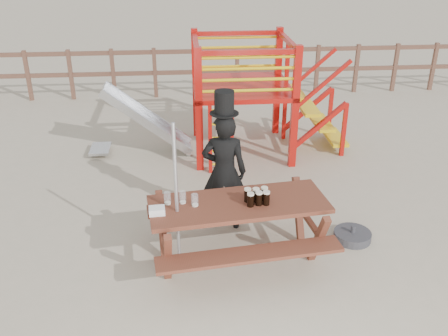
# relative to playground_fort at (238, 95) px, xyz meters

# --- Properties ---
(ground) EXTENTS (60.00, 60.00, 0.00)m
(ground) POSITION_rel_playground_fort_xyz_m (-0.12, -3.58, -1.07)
(ground) COLOR tan
(ground) RESTS_ON ground
(back_fence) EXTENTS (15.09, 0.09, 1.20)m
(back_fence) POSITION_rel_playground_fort_xyz_m (-0.12, 3.42, -0.34)
(back_fence) COLOR brown
(back_fence) RESTS_ON ground
(playground_fort) EXTENTS (4.71, 1.84, 2.10)m
(playground_fort) POSITION_rel_playground_fort_xyz_m (0.00, 0.00, 0.00)
(playground_fort) COLOR #AE110B
(playground_fort) RESTS_ON ground
(picnic_table) EXTENTS (2.28, 1.71, 0.82)m
(picnic_table) POSITION_rel_playground_fort_xyz_m (-0.37, -3.44, -0.55)
(picnic_table) COLOR maroon
(picnic_table) RESTS_ON ground
(man_with_hat) EXTENTS (0.65, 0.48, 1.94)m
(man_with_hat) POSITION_rel_playground_fort_xyz_m (-0.47, -2.62, -0.20)
(man_with_hat) COLOR black
(man_with_hat) RESTS_ON ground
(metal_pole) EXTENTS (0.04, 0.04, 1.90)m
(metal_pole) POSITION_rel_playground_fort_xyz_m (-1.10, -3.58, -0.12)
(metal_pole) COLOR #B2B2B7
(metal_pole) RESTS_ON ground
(parasol_base) EXTENTS (0.50, 0.50, 0.21)m
(parasol_base) POSITION_rel_playground_fort_xyz_m (1.20, -3.13, -1.01)
(parasol_base) COLOR #333337
(parasol_base) RESTS_ON ground
(paper_bag) EXTENTS (0.19, 0.15, 0.08)m
(paper_bag) POSITION_rel_playground_fort_xyz_m (-1.32, -3.62, -0.21)
(paper_bag) COLOR white
(paper_bag) RESTS_ON picnic_table
(stout_pints) EXTENTS (0.29, 0.21, 0.17)m
(stout_pints) POSITION_rel_playground_fort_xyz_m (-0.15, -3.47, -0.16)
(stout_pints) COLOR black
(stout_pints) RESTS_ON picnic_table
(empty_glasses) EXTENTS (0.40, 0.16, 0.15)m
(empty_glasses) POSITION_rel_playground_fort_xyz_m (-1.04, -3.42, -0.18)
(empty_glasses) COLOR silver
(empty_glasses) RESTS_ON picnic_table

